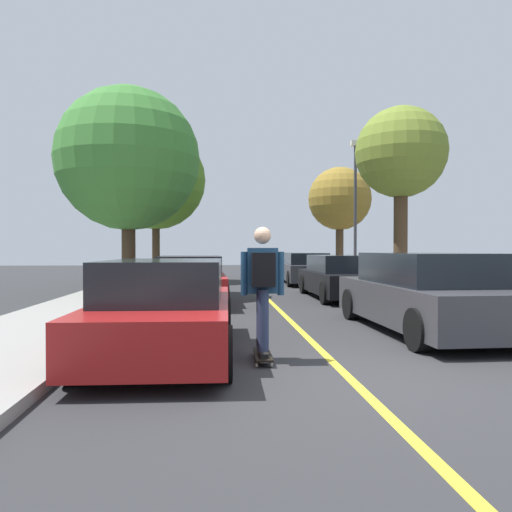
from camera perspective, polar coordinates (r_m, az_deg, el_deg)
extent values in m
plane|color=#2D2D30|center=(5.95, 10.75, -13.77)|extent=(80.00, 80.00, 0.00)
cube|color=gold|center=(9.78, 4.45, -7.96)|extent=(0.12, 39.20, 0.01)
cube|color=maroon|center=(7.06, -10.51, -7.44)|extent=(1.85, 4.40, 0.61)
cube|color=black|center=(6.90, -10.62, -2.78)|extent=(1.60, 2.49, 0.56)
cylinder|color=black|center=(5.58, -3.93, -11.37)|extent=(0.23, 0.64, 0.64)
cylinder|color=black|center=(5.82, -20.50, -10.89)|extent=(0.23, 0.64, 0.64)
cylinder|color=black|center=(8.49, -3.74, -7.15)|extent=(0.23, 0.64, 0.64)
cylinder|color=black|center=(8.66, -14.68, -7.02)|extent=(0.23, 0.64, 0.64)
cube|color=maroon|center=(13.27, -7.76, -3.53)|extent=(1.97, 4.24, 0.63)
cube|color=black|center=(13.28, -7.76, -1.08)|extent=(1.70, 2.43, 0.50)
cylinder|color=black|center=(11.89, -3.72, -4.86)|extent=(0.24, 0.65, 0.64)
cylinder|color=black|center=(11.95, -12.18, -4.85)|extent=(0.24, 0.65, 0.64)
cylinder|color=black|center=(14.67, -4.16, -3.78)|extent=(0.24, 0.65, 0.64)
cylinder|color=black|center=(14.72, -11.01, -3.78)|extent=(0.24, 0.65, 0.64)
cube|color=#38383D|center=(9.35, 19.30, -5.18)|extent=(1.99, 4.73, 0.70)
cube|color=black|center=(9.24, 19.50, -1.38)|extent=(1.72, 2.81, 0.55)
cylinder|color=black|center=(10.58, 11.11, -5.58)|extent=(0.23, 0.64, 0.64)
cylinder|color=black|center=(11.22, 19.78, -5.25)|extent=(0.23, 0.64, 0.64)
cylinder|color=black|center=(7.53, 18.57, -8.22)|extent=(0.23, 0.64, 0.64)
cube|color=black|center=(15.00, 9.94, -3.02)|extent=(1.82, 4.69, 0.63)
cube|color=black|center=(14.98, 9.95, -0.87)|extent=(1.60, 2.79, 0.50)
cylinder|color=black|center=(16.44, 5.66, -3.29)|extent=(0.22, 0.64, 0.64)
cylinder|color=black|center=(16.82, 11.32, -3.21)|extent=(0.22, 0.64, 0.64)
cylinder|color=black|center=(13.23, 8.18, -4.29)|extent=(0.22, 0.64, 0.64)
cylinder|color=black|center=(13.70, 15.09, -4.14)|extent=(0.22, 0.64, 0.64)
cube|color=#38383D|center=(20.75, 5.83, -1.89)|extent=(1.94, 4.43, 0.68)
cube|color=black|center=(20.70, 5.84, -0.30)|extent=(1.67, 2.85, 0.48)
cylinder|color=black|center=(22.13, 3.16, -2.23)|extent=(0.25, 0.65, 0.64)
cylinder|color=black|center=(22.35, 7.38, -2.21)|extent=(0.25, 0.65, 0.64)
cylinder|color=black|center=(19.18, 4.02, -2.70)|extent=(0.25, 0.65, 0.64)
cylinder|color=black|center=(19.44, 8.87, -2.66)|extent=(0.25, 0.65, 0.64)
cube|color=#38383D|center=(26.38, 3.56, -1.36)|extent=(1.90, 4.53, 0.63)
cube|color=black|center=(26.31, 3.58, -0.14)|extent=(1.66, 2.61, 0.50)
cylinder|color=black|center=(27.82, 1.30, -1.61)|extent=(0.22, 0.64, 0.64)
cylinder|color=black|center=(28.06, 4.87, -1.59)|extent=(0.22, 0.64, 0.64)
cylinder|color=black|center=(24.73, 2.08, -1.91)|extent=(0.22, 0.64, 0.64)
cylinder|color=black|center=(25.00, 6.09, -1.88)|extent=(0.22, 0.64, 0.64)
cylinder|color=#3D2D1E|center=(15.48, -14.75, 1.40)|extent=(0.42, 0.42, 3.04)
sphere|color=#3D7F33|center=(15.72, -14.78, 10.95)|extent=(4.39, 4.39, 4.39)
cylinder|color=#3D2D1E|center=(22.23, -11.67, 1.71)|extent=(0.34, 0.34, 3.41)
sphere|color=#4C7A23|center=(22.45, -11.69, 8.75)|extent=(4.44, 4.44, 4.44)
cylinder|color=#4C3823|center=(15.90, 16.62, 2.23)|extent=(0.43, 0.43, 3.51)
sphere|color=olive|center=(16.19, 16.66, 11.61)|extent=(2.84, 2.84, 2.84)
cylinder|color=#4C3823|center=(23.10, 9.80, 0.98)|extent=(0.36, 0.36, 2.85)
sphere|color=olive|center=(23.22, 9.81, 6.66)|extent=(2.95, 2.95, 2.95)
cylinder|color=#B2140F|center=(13.56, 18.30, -3.80)|extent=(0.20, 0.20, 0.55)
sphere|color=#B2140F|center=(13.54, 18.31, -2.38)|extent=(0.18, 0.18, 0.18)
cylinder|color=#38383D|center=(19.81, 11.59, 4.76)|extent=(0.12, 0.12, 5.45)
cube|color=#EAE5C6|center=(20.21, 11.61, 12.84)|extent=(0.36, 0.24, 0.20)
cube|color=black|center=(6.60, 0.76, -11.46)|extent=(0.24, 0.85, 0.02)
cylinder|color=beige|center=(6.94, -0.23, -11.39)|extent=(0.03, 0.06, 0.06)
cylinder|color=beige|center=(6.95, 1.37, -11.37)|extent=(0.03, 0.06, 0.06)
cylinder|color=beige|center=(6.28, 0.09, -12.70)|extent=(0.03, 0.06, 0.06)
cylinder|color=beige|center=(6.29, 1.86, -12.68)|extent=(0.03, 0.06, 0.06)
cube|color=#99999E|center=(6.94, 0.57, -11.06)|extent=(0.10, 0.04, 0.02)
cube|color=#99999E|center=(6.28, 0.97, -12.34)|extent=(0.10, 0.04, 0.02)
cube|color=black|center=(6.81, 0.64, -10.73)|extent=(0.11, 0.26, 0.06)
cube|color=black|center=(6.38, 0.90, -11.51)|extent=(0.11, 0.26, 0.06)
cylinder|color=#283351|center=(6.64, 0.69, -7.23)|extent=(0.15, 0.15, 0.81)
cylinder|color=#283351|center=(6.40, 0.84, -7.53)|extent=(0.15, 0.15, 0.81)
cube|color=navy|center=(6.46, 0.76, -1.71)|extent=(0.41, 0.23, 0.60)
sphere|color=tan|center=(6.45, 0.77, 2.42)|extent=(0.23, 0.23, 0.23)
cylinder|color=navy|center=(6.45, -1.41, -2.06)|extent=(0.09, 0.09, 0.58)
cylinder|color=navy|center=(6.48, 2.93, -2.05)|extent=(0.09, 0.09, 0.58)
cube|color=black|center=(6.26, 0.89, -1.61)|extent=(0.31, 0.19, 0.44)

